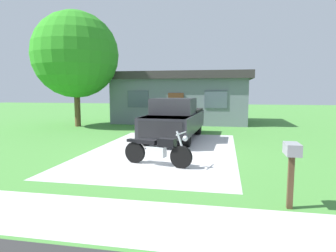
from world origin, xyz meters
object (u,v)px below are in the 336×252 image
(motorcycle, at_px, (158,150))
(mailbox, at_px, (292,158))
(shade_tree, at_px, (76,55))
(pickup_truck, at_px, (176,119))
(neighbor_house, at_px, (182,97))

(motorcycle, height_order, mailbox, mailbox)
(mailbox, bearing_deg, shade_tree, 132.32)
(pickup_truck, bearing_deg, mailbox, -65.66)
(mailbox, bearing_deg, motorcycle, 139.76)
(shade_tree, bearing_deg, pickup_truck, -28.16)
(motorcycle, height_order, neighbor_house, neighbor_house)
(neighbor_house, bearing_deg, shade_tree, -146.37)
(shade_tree, height_order, neighbor_house, shade_tree)
(pickup_truck, bearing_deg, neighbor_house, 96.31)
(motorcycle, distance_m, neighbor_house, 12.83)
(mailbox, distance_m, neighbor_house, 16.04)
(motorcycle, height_order, shade_tree, shade_tree)
(pickup_truck, distance_m, neighbor_house, 7.80)
(motorcycle, bearing_deg, mailbox, -40.24)
(motorcycle, relative_size, pickup_truck, 0.38)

